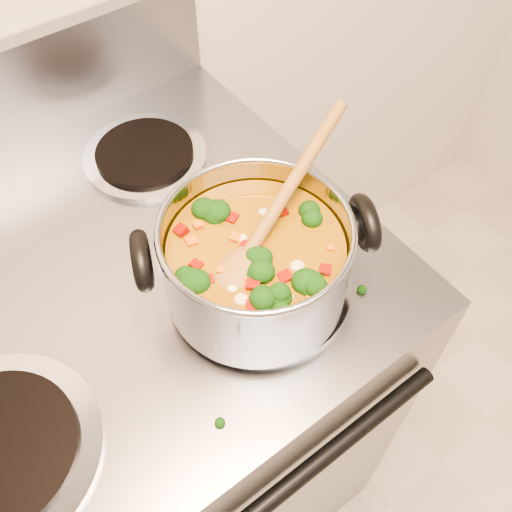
% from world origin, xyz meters
% --- Properties ---
extents(electric_range, '(0.78, 0.71, 1.08)m').
position_xyz_m(electric_range, '(-0.04, 1.16, 0.47)').
color(electric_range, gray).
rests_on(electric_range, ground).
extents(stockpot, '(0.29, 0.23, 0.14)m').
position_xyz_m(stockpot, '(0.13, 1.00, 1.00)').
color(stockpot, '#9C9BA3').
rests_on(stockpot, electric_range).
extents(wooden_spoon, '(0.29, 0.14, 0.09)m').
position_xyz_m(wooden_spoon, '(0.15, 1.01, 1.04)').
color(wooden_spoon, brown).
rests_on(wooden_spoon, stockpot).
extents(cooktop_crumbs, '(0.03, 0.11, 0.01)m').
position_xyz_m(cooktop_crumbs, '(0.27, 1.03, 0.92)').
color(cooktop_crumbs, black).
rests_on(cooktop_crumbs, electric_range).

